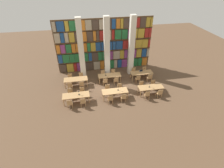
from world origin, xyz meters
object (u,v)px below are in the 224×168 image
chair_15 (81,77)px  chair_18 (116,81)px  chair_1 (70,93)px  desk_lamp_3 (106,73)px  chair_10 (159,93)px  reading_table_1 (115,92)px  reading_table_3 (76,80)px  chair_0 (70,104)px  chair_7 (120,88)px  chair_11 (153,84)px  chair_13 (70,78)px  chair_5 (108,89)px  desk_lamp_0 (79,92)px  chair_8 (147,95)px  chair_19 (113,73)px  chair_3 (82,92)px  chair_23 (145,71)px  chair_14 (82,85)px  chair_22 (149,78)px  reading_table_5 (142,73)px  chair_4 (110,99)px  desk_lamp_2 (150,84)px  pillar_left (81,50)px  reading_table_0 (76,96)px  pillar_center (107,48)px  laptop (141,71)px  chair_21 (134,72)px  chair_12 (70,86)px  pillar_right (132,47)px  chair_16 (105,82)px  chair_2 (83,102)px  desk_lamp_1 (118,87)px  chair_17 (103,74)px  chair_20 (138,79)px

chair_15 → chair_18: 3.52m
chair_1 → desk_lamp_3: bearing=-150.5°
chair_10 → chair_18: (-3.27, 2.66, 0.00)m
reading_table_1 → reading_table_3: size_ratio=1.00×
chair_0 → chair_7: (4.40, 1.40, 0.00)m
chair_11 → chair_13: (-7.61, 2.54, 0.00)m
chair_5 → chair_13: bearing=-37.6°
desk_lamp_0 → chair_11: bearing=5.9°
chair_8 → chair_19: bearing=117.7°
chair_3 → chair_23: size_ratio=1.00×
chair_14 → chair_22: (6.61, 0.05, 0.00)m
chair_11 → reading_table_5: chair_11 is taller
chair_4 → desk_lamp_2: bearing=11.0°
pillar_left → desk_lamp_3: bearing=-29.8°
reading_table_0 → chair_15: size_ratio=2.55×
chair_8 → chair_10: size_ratio=1.00×
pillar_center → chair_1: size_ratio=6.92×
desk_lamp_2 → chair_7: bearing=164.3°
chair_23 → chair_11: bearing=88.4°
chair_0 → laptop: 7.89m
chair_3 → chair_5: 2.23m
chair_1 → chair_21: (6.49, 2.58, 0.00)m
chair_11 → chair_21: bearing=-66.9°
chair_12 → chair_3: bearing=-46.0°
reading_table_1 → pillar_right: bearing=58.1°
desk_lamp_2 → reading_table_1: bearing=180.0°
chair_0 → chair_14: 2.74m
chair_16 → reading_table_5: size_ratio=0.39×
reading_table_0 → chair_0: chair_0 is taller
chair_5 → chair_13: (-3.30, 2.54, 0.00)m
chair_12 → laptop: 7.15m
chair_1 → chair_22: (7.66, 1.16, 0.00)m
chair_12 → chair_16: 3.29m
desk_lamp_3 → chair_11: bearing=-25.3°
reading_table_1 → pillar_center: bearing=90.5°
reading_table_0 → chair_4: bearing=-14.8°
chair_2 → desk_lamp_3: desk_lamp_3 is taller
desk_lamp_1 → reading_table_3: size_ratio=0.20×
chair_21 → laptop: laptop is taller
chair_11 → chair_3: bearing=-0.1°
chair_3 → chair_10: bearing=167.7°
pillar_right → chair_11: size_ratio=6.92×
chair_7 → chair_2: bearing=22.6°
chair_4 → chair_17: size_ratio=1.00×
chair_20 → reading_table_1: bearing=-144.7°
chair_3 → reading_table_3: 1.90m
reading_table_0 → chair_12: chair_12 is taller
chair_4 → chair_19: bearing=75.7°
chair_0 → chair_19: (4.33, 4.07, 0.00)m
chair_5 → chair_18: 1.63m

